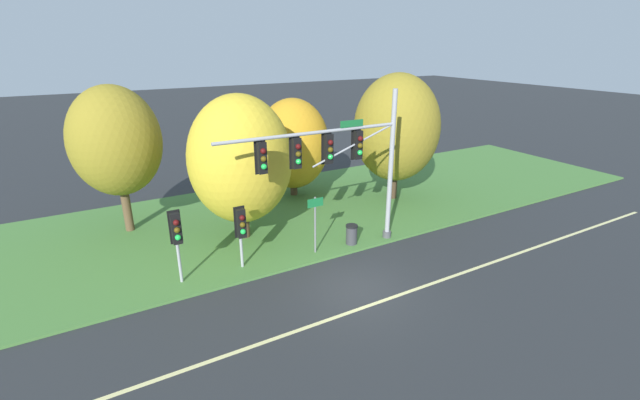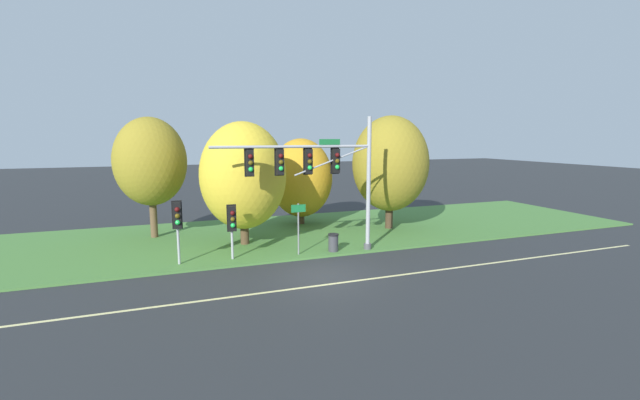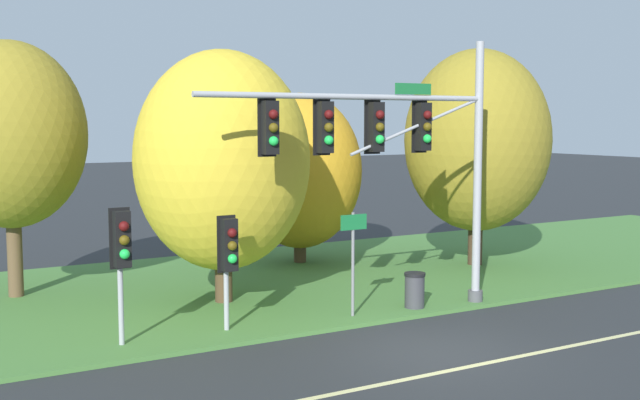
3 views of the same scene
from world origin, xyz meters
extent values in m
plane|color=#282B2D|center=(0.00, 0.00, 0.00)|extent=(160.00, 160.00, 0.00)
cube|color=beige|center=(0.00, -1.20, 0.00)|extent=(36.00, 0.16, 0.01)
cube|color=#477A38|center=(0.00, 8.25, 0.05)|extent=(48.00, 11.50, 0.10)
cylinder|color=#9EA0A5|center=(3.69, 2.96, 3.60)|extent=(0.22, 0.22, 7.00)
cylinder|color=#4C4C51|center=(3.69, 2.96, 0.25)|extent=(0.40, 0.40, 0.30)
cylinder|color=#9EA0A5|center=(-0.36, 2.96, 5.59)|extent=(8.10, 0.14, 0.14)
cylinder|color=#9EA0A5|center=(1.67, 2.96, 4.89)|extent=(4.08, 0.08, 1.48)
cube|color=black|center=(1.83, 2.96, 4.86)|extent=(0.34, 0.28, 1.22)
cube|color=black|center=(1.83, 3.12, 4.86)|extent=(0.46, 0.04, 1.34)
sphere|color=#4C0C0C|center=(1.83, 2.78, 5.16)|extent=(0.22, 0.22, 0.22)
sphere|color=#51420C|center=(1.83, 2.78, 4.86)|extent=(0.22, 0.22, 0.22)
sphere|color=green|center=(1.83, 2.78, 4.56)|extent=(0.22, 0.22, 0.22)
cube|color=black|center=(0.37, 2.96, 4.86)|extent=(0.34, 0.28, 1.22)
cube|color=black|center=(0.37, 3.12, 4.86)|extent=(0.46, 0.04, 1.34)
sphere|color=#4C0C0C|center=(0.37, 2.78, 5.16)|extent=(0.22, 0.22, 0.22)
sphere|color=#51420C|center=(0.37, 2.78, 4.86)|extent=(0.22, 0.22, 0.22)
sphere|color=green|center=(0.37, 2.78, 4.56)|extent=(0.22, 0.22, 0.22)
cube|color=black|center=(-1.09, 2.96, 4.86)|extent=(0.34, 0.28, 1.22)
cube|color=black|center=(-1.09, 3.12, 4.86)|extent=(0.46, 0.04, 1.34)
sphere|color=#4C0C0C|center=(-1.09, 2.78, 5.16)|extent=(0.22, 0.22, 0.22)
sphere|color=#51420C|center=(-1.09, 2.78, 4.86)|extent=(0.22, 0.22, 0.22)
sphere|color=green|center=(-1.09, 2.78, 4.56)|extent=(0.22, 0.22, 0.22)
cube|color=black|center=(-2.55, 2.96, 4.86)|extent=(0.34, 0.28, 1.22)
cube|color=black|center=(-2.55, 3.12, 4.86)|extent=(0.46, 0.04, 1.34)
sphere|color=#4C0C0C|center=(-2.55, 2.78, 5.16)|extent=(0.22, 0.22, 0.22)
sphere|color=#51420C|center=(-2.55, 2.78, 4.86)|extent=(0.22, 0.22, 0.22)
sphere|color=green|center=(-2.55, 2.78, 4.56)|extent=(0.22, 0.22, 0.22)
cube|color=#196B33|center=(1.47, 2.91, 5.81)|extent=(1.10, 0.04, 0.28)
cylinder|color=#9EA0A5|center=(-3.38, 3.64, 1.41)|extent=(0.12, 0.12, 2.61)
cube|color=black|center=(-3.38, 3.44, 2.15)|extent=(0.34, 0.28, 1.22)
cube|color=black|center=(-3.38, 3.60, 2.15)|extent=(0.46, 0.04, 1.34)
sphere|color=#4C0C0C|center=(-3.38, 3.26, 2.45)|extent=(0.22, 0.22, 0.22)
sphere|color=#51420C|center=(-3.38, 3.26, 2.15)|extent=(0.22, 0.22, 0.22)
sphere|color=green|center=(-3.38, 3.26, 1.85)|extent=(0.22, 0.22, 0.22)
cylinder|color=#9EA0A5|center=(-5.88, 3.66, 1.57)|extent=(0.12, 0.12, 2.93)
cube|color=black|center=(-5.88, 3.46, 2.47)|extent=(0.34, 0.28, 1.22)
cube|color=black|center=(-5.88, 3.62, 2.47)|extent=(0.46, 0.04, 1.34)
sphere|color=#4C0C0C|center=(-5.88, 3.28, 2.77)|extent=(0.22, 0.22, 0.22)
sphere|color=#51420C|center=(-5.88, 3.28, 2.47)|extent=(0.22, 0.22, 0.22)
sphere|color=green|center=(-5.88, 3.28, 2.17)|extent=(0.22, 0.22, 0.22)
cylinder|color=slate|center=(-0.08, 3.27, 1.42)|extent=(0.08, 0.08, 2.63)
cube|color=#197238|center=(-0.08, 3.24, 2.49)|extent=(0.75, 0.03, 0.39)
cylinder|color=brown|center=(-7.01, 9.96, 1.79)|extent=(0.41, 0.41, 3.38)
ellipsoid|color=olive|center=(-7.01, 9.96, 4.62)|extent=(4.14, 4.14, 5.18)
cylinder|color=#4C3823|center=(-2.24, 6.40, 1.38)|extent=(0.47, 0.47, 2.55)
ellipsoid|color=gold|center=(-2.24, 6.40, 3.95)|extent=(4.72, 4.72, 5.90)
cylinder|color=#4C3823|center=(2.50, 10.67, 1.10)|extent=(0.43, 0.43, 2.00)
ellipsoid|color=#C68C1E|center=(2.50, 10.67, 3.28)|extent=(4.28, 4.28, 5.35)
cylinder|color=#423021|center=(7.44, 7.24, 1.55)|extent=(0.49, 0.49, 2.89)
ellipsoid|color=olive|center=(7.44, 7.24, 4.34)|extent=(4.91, 4.91, 6.13)
cylinder|color=#38383D|center=(1.81, 3.20, 0.53)|extent=(0.52, 0.52, 0.85)
cylinder|color=black|center=(1.81, 3.20, 0.99)|extent=(0.56, 0.56, 0.08)
camera|label=1|loc=(-8.35, -11.79, 9.01)|focal=24.00mm
camera|label=2|loc=(-6.55, -16.98, 6.07)|focal=24.00mm
camera|label=3|loc=(-10.84, -13.43, 5.05)|focal=45.00mm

